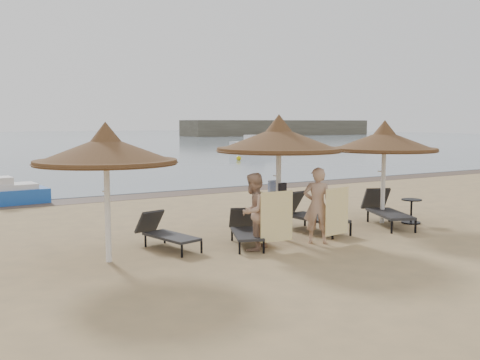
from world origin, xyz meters
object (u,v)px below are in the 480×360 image
at_px(lounger_far_left, 165,232).
at_px(lounger_near_right, 308,214).
at_px(palapa_right, 384,141).
at_px(person_right, 317,199).
at_px(palapa_center, 279,140).
at_px(lounger_near_left, 245,229).
at_px(person_left, 253,205).
at_px(palapa_left, 106,151).
at_px(lounger_far_right, 385,209).
at_px(pedal_boat, 15,193).
at_px(side_table, 411,212).

xyz_separation_m(lounger_far_left, lounger_near_right, (3.78, -0.04, 0.07)).
relative_size(palapa_right, person_right, 1.40).
bearing_deg(palapa_center, lounger_near_left, -170.92).
distance_m(lounger_far_left, person_left, 1.97).
relative_size(palapa_left, palapa_right, 0.98).
bearing_deg(person_right, lounger_far_right, -127.85).
relative_size(person_right, pedal_boat, 0.96).
relative_size(palapa_left, person_left, 1.44).
bearing_deg(pedal_boat, palapa_right, -52.37).
distance_m(person_left, pedal_boat, 9.94).
bearing_deg(palapa_left, palapa_right, 1.75).
distance_m(lounger_near_right, pedal_boat, 10.01).
bearing_deg(person_left, palapa_center, 179.67).
bearing_deg(palapa_right, lounger_far_right, -116.55).
relative_size(palapa_center, lounger_far_left, 1.63).
bearing_deg(palapa_center, lounger_near_right, 17.56).
bearing_deg(person_left, person_right, 140.34).
relative_size(palapa_left, person_right, 1.38).
bearing_deg(side_table, palapa_left, 178.76).
relative_size(palapa_left, side_table, 4.22).
distance_m(palapa_right, person_left, 4.73).
height_order(palapa_right, person_right, palapa_right).
relative_size(palapa_right, lounger_near_right, 1.31).
relative_size(lounger_far_right, person_left, 1.13).
xyz_separation_m(palapa_left, person_right, (4.41, -0.77, -1.15)).
relative_size(lounger_near_right, pedal_boat, 1.03).
height_order(palapa_left, lounger_near_left, palapa_left).
xyz_separation_m(person_right, pedal_boat, (-4.89, 9.53, -0.64)).
xyz_separation_m(lounger_far_left, person_left, (1.53, -1.09, 0.60)).
height_order(lounger_far_left, lounger_near_left, lounger_far_left).
height_order(side_table, pedal_boat, pedal_boat).
distance_m(palapa_left, lounger_near_left, 3.50).
relative_size(lounger_near_right, lounger_far_right, 0.99).
bearing_deg(pedal_boat, lounger_far_left, -82.43).
height_order(lounger_far_right, side_table, lounger_far_right).
distance_m(lounger_far_left, pedal_boat, 8.45).
bearing_deg(lounger_far_left, palapa_left, -172.83).
relative_size(palapa_center, lounger_near_left, 1.65).
distance_m(palapa_center, pedal_boat, 9.92).
height_order(side_table, person_right, person_right).
distance_m(palapa_right, lounger_far_left, 6.30).
bearing_deg(palapa_left, side_table, -1.24).
bearing_deg(lounger_near_right, pedal_boat, 117.24).
distance_m(palapa_center, person_right, 1.61).
distance_m(lounger_near_left, person_left, 0.81).
bearing_deg(person_right, lounger_near_right, -83.25).
xyz_separation_m(palapa_center, person_left, (-1.10, -0.68, -1.32)).
height_order(lounger_far_left, person_right, person_right).
relative_size(lounger_far_left, lounger_near_right, 0.84).
xyz_separation_m(palapa_center, lounger_near_right, (1.15, 0.36, -1.85)).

